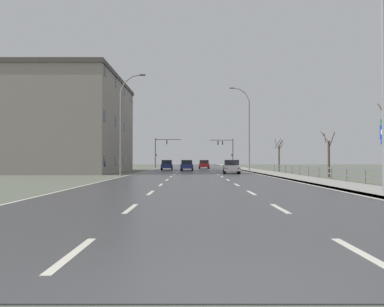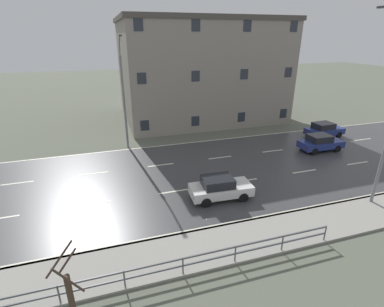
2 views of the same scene
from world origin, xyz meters
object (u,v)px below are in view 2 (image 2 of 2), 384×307
(car_mid_centre, at_px, (324,130))
(car_distant, at_px, (320,142))
(car_near_left, at_px, (220,188))
(street_lamp_left_bank, at_px, (124,96))
(brick_building, at_px, (199,70))

(car_mid_centre, xyz_separation_m, car_distant, (3.22, -3.16, 0.00))
(car_near_left, xyz_separation_m, car_distant, (-5.26, 12.41, 0.00))
(car_near_left, xyz_separation_m, car_mid_centre, (-8.48, 15.57, 0.00))
(street_lamp_left_bank, distance_m, car_near_left, 13.20)
(car_mid_centre, distance_m, car_distant, 4.51)
(car_distant, xyz_separation_m, brick_building, (-15.52, -6.84, 5.29))
(car_near_left, relative_size, brick_building, 0.21)
(car_near_left, distance_m, brick_building, 22.16)
(car_near_left, bearing_deg, brick_building, 168.05)
(car_near_left, relative_size, car_mid_centre, 1.00)
(street_lamp_left_bank, distance_m, car_mid_centre, 21.11)
(car_mid_centre, bearing_deg, brick_building, -143.75)
(car_near_left, distance_m, car_distant, 13.48)
(street_lamp_left_bank, bearing_deg, car_near_left, 22.98)
(car_near_left, height_order, car_distant, same)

